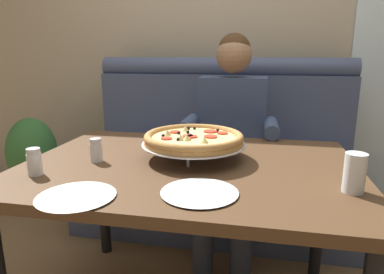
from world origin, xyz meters
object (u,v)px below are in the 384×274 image
(dining_table, at_px, (189,181))
(plate_near_left, at_px, (76,194))
(plate_near_right, at_px, (199,191))
(drinking_glass, at_px, (354,175))
(shaker_pepper_flakes, at_px, (35,164))
(shaker_oregano, at_px, (96,152))
(patio_chair, at_px, (378,125))
(pizza, at_px, (194,139))
(potted_plant, at_px, (33,159))
(diner_main, at_px, (231,131))
(booth_bench, at_px, (217,166))

(dining_table, xyz_separation_m, plate_near_left, (-0.27, -0.40, 0.09))
(plate_near_right, height_order, drinking_glass, drinking_glass)
(dining_table, relative_size, drinking_glass, 10.32)
(dining_table, xyz_separation_m, shaker_pepper_flakes, (-0.52, -0.25, 0.12))
(dining_table, height_order, plate_near_left, plate_near_left)
(shaker_oregano, distance_m, patio_chair, 2.71)
(plate_near_right, bearing_deg, shaker_oregano, 152.77)
(dining_table, xyz_separation_m, shaker_oregano, (-0.38, -0.05, 0.12))
(plate_near_left, relative_size, drinking_glass, 1.89)
(pizza, bearing_deg, drinking_glass, -24.03)
(shaker_pepper_flakes, bearing_deg, plate_near_right, -4.72)
(plate_near_right, bearing_deg, potted_plant, 141.75)
(shaker_oregano, xyz_separation_m, drinking_glass, (0.95, -0.13, 0.02))
(shaker_pepper_flakes, bearing_deg, diner_main, 55.81)
(dining_table, bearing_deg, plate_near_right, -71.93)
(shaker_pepper_flakes, bearing_deg, pizza, 30.75)
(booth_bench, distance_m, shaker_oregano, 1.13)
(patio_chair, bearing_deg, potted_plant, -156.77)
(dining_table, relative_size, shaker_pepper_flakes, 13.23)
(patio_chair, bearing_deg, pizza, -124.17)
(shaker_pepper_flakes, relative_size, plate_near_left, 0.41)
(dining_table, bearing_deg, shaker_pepper_flakes, -154.82)
(booth_bench, height_order, pizza, booth_bench)
(pizza, height_order, potted_plant, pizza)
(pizza, distance_m, patio_chair, 2.39)
(plate_near_left, distance_m, patio_chair, 2.93)
(shaker_pepper_flakes, bearing_deg, shaker_oregano, 53.12)
(pizza, xyz_separation_m, shaker_pepper_flakes, (-0.53, -0.31, -0.04))
(pizza, height_order, shaker_pepper_flakes, pizza)
(drinking_glass, distance_m, patio_chair, 2.36)
(shaker_pepper_flakes, distance_m, patio_chair, 2.95)
(shaker_oregano, bearing_deg, plate_near_left, -73.03)
(diner_main, bearing_deg, shaker_oregano, -123.46)
(dining_table, height_order, plate_near_right, plate_near_right)
(potted_plant, bearing_deg, dining_table, -32.16)
(booth_bench, height_order, drinking_glass, booth_bench)
(plate_near_left, height_order, plate_near_right, same)
(diner_main, bearing_deg, patio_chair, 47.66)
(dining_table, height_order, diner_main, diner_main)
(pizza, bearing_deg, diner_main, 80.50)
(pizza, bearing_deg, plate_near_right, -75.99)
(shaker_pepper_flakes, height_order, patio_chair, patio_chair)
(shaker_pepper_flakes, distance_m, drinking_glass, 1.10)
(booth_bench, height_order, patio_chair, booth_bench)
(shaker_oregano, relative_size, drinking_glass, 0.75)
(booth_bench, height_order, diner_main, diner_main)
(diner_main, height_order, potted_plant, diner_main)
(plate_near_left, height_order, potted_plant, plate_near_left)
(booth_bench, bearing_deg, dining_table, -90.00)
(dining_table, relative_size, plate_near_left, 5.45)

